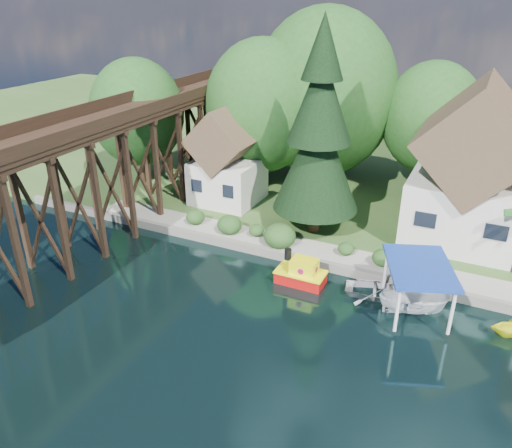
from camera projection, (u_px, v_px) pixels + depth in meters
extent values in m
plane|color=black|center=(281.00, 343.00, 25.61)|extent=(140.00, 140.00, 0.00)
cube|color=#2C4D1F|center=(407.00, 156.00, 53.14)|extent=(140.00, 52.00, 0.50)
cube|color=slate|center=(393.00, 281.00, 30.41)|extent=(60.00, 0.40, 0.62)
cube|color=gray|center=(431.00, 276.00, 30.59)|extent=(50.00, 2.60, 0.06)
cube|color=black|center=(40.00, 216.00, 30.16)|extent=(4.00, 0.36, 8.00)
cube|color=black|center=(78.00, 198.00, 32.76)|extent=(4.00, 0.36, 8.00)
cube|color=black|center=(111.00, 183.00, 35.37)|extent=(4.00, 0.36, 8.00)
cube|color=black|center=(139.00, 169.00, 37.97)|extent=(4.00, 0.36, 8.00)
cube|color=black|center=(163.00, 157.00, 40.57)|extent=(4.00, 0.36, 8.00)
cube|color=black|center=(185.00, 147.00, 43.17)|extent=(4.00, 0.36, 8.00)
cube|color=black|center=(204.00, 138.00, 45.77)|extent=(4.00, 0.36, 8.00)
cube|color=black|center=(221.00, 130.00, 48.37)|extent=(4.00, 0.36, 8.00)
cube|color=black|center=(237.00, 123.00, 50.97)|extent=(4.00, 0.36, 8.00)
cube|color=black|center=(79.00, 125.00, 33.98)|extent=(0.35, 44.00, 0.35)
cube|color=black|center=(120.00, 131.00, 32.61)|extent=(0.35, 44.00, 0.35)
cube|color=black|center=(98.00, 123.00, 33.17)|extent=(4.00, 44.00, 0.30)
cube|color=black|center=(74.00, 112.00, 33.72)|extent=(0.12, 44.00, 0.80)
cube|color=black|center=(121.00, 118.00, 32.15)|extent=(0.12, 44.00, 0.80)
cube|color=silver|center=(465.00, 206.00, 34.69)|extent=(7.50, 8.00, 4.50)
cube|color=brown|center=(479.00, 137.00, 32.56)|extent=(7.64, 8.64, 7.64)
cube|color=black|center=(425.00, 220.00, 32.13)|extent=(1.35, 0.08, 1.00)
cube|color=black|center=(496.00, 232.00, 30.48)|extent=(1.35, 0.08, 1.00)
cube|color=silver|center=(228.00, 180.00, 40.74)|extent=(5.00, 5.00, 3.50)
cube|color=brown|center=(227.00, 138.00, 39.21)|extent=(5.09, 5.40, 5.09)
cube|color=black|center=(197.00, 186.00, 39.15)|extent=(0.90, 0.08, 1.00)
cube|color=black|center=(228.00, 192.00, 38.05)|extent=(0.90, 0.08, 1.00)
cylinder|color=#382314|center=(262.00, 161.00, 43.79)|extent=(0.50, 0.50, 4.50)
ellipsoid|color=#20491A|center=(263.00, 106.00, 41.75)|extent=(4.40, 4.40, 5.06)
cylinder|color=#382314|center=(321.00, 152.00, 45.38)|extent=(0.50, 0.50, 4.95)
ellipsoid|color=#20491A|center=(324.00, 94.00, 43.13)|extent=(5.00, 5.00, 5.75)
cylinder|color=#382314|center=(424.00, 167.00, 42.86)|extent=(0.50, 0.50, 4.05)
ellipsoid|color=#20491A|center=(431.00, 118.00, 41.02)|extent=(4.00, 4.00, 4.60)
cylinder|color=#382314|center=(142.00, 160.00, 44.56)|extent=(0.50, 0.50, 4.05)
ellipsoid|color=#20491A|center=(137.00, 113.00, 42.72)|extent=(4.00, 4.00, 4.60)
ellipsoid|color=#1C3F16|center=(229.00, 223.00, 35.68)|extent=(1.98, 1.98, 1.53)
ellipsoid|color=#1C3F16|center=(256.00, 229.00, 35.21)|extent=(1.54, 1.54, 1.19)
ellipsoid|color=#1C3F16|center=(280.00, 234.00, 33.91)|extent=(2.20, 2.20, 1.70)
ellipsoid|color=#1C3F16|center=(195.00, 216.00, 37.06)|extent=(1.76, 1.76, 1.36)
ellipsoid|color=#1C3F16|center=(346.00, 247.00, 32.75)|extent=(1.54, 1.54, 1.19)
ellipsoid|color=#1C3F16|center=(383.00, 256.00, 31.49)|extent=(1.76, 1.76, 1.36)
cylinder|color=#382314|center=(314.00, 213.00, 35.82)|extent=(0.82, 0.82, 2.73)
cone|color=black|center=(317.00, 158.00, 34.05)|extent=(6.01, 6.01, 7.28)
cone|color=black|center=(321.00, 98.00, 32.29)|extent=(4.37, 4.37, 5.92)
cone|color=black|center=(324.00, 46.00, 30.92)|extent=(2.73, 2.73, 4.10)
cube|color=#B60E0C|center=(301.00, 278.00, 30.71)|extent=(2.94, 1.57, 0.78)
cube|color=#FCF80D|center=(301.00, 272.00, 30.53)|extent=(3.04, 1.67, 0.10)
cube|color=#FCF80D|center=(304.00, 267.00, 30.28)|extent=(1.57, 1.18, 0.98)
cylinder|color=black|center=(288.00, 254.00, 30.42)|extent=(0.43, 0.43, 0.69)
cylinder|color=#9A0B57|center=(301.00, 272.00, 29.78)|extent=(0.35, 0.08, 0.35)
cylinder|color=#9A0B57|center=(308.00, 262.00, 30.77)|extent=(0.35, 0.08, 0.35)
cylinder|color=#9A0B57|center=(316.00, 270.00, 29.97)|extent=(0.08, 0.35, 0.35)
imported|color=silver|center=(379.00, 290.00, 29.40)|extent=(4.52, 3.64, 0.83)
imported|color=white|center=(414.00, 302.00, 27.64)|extent=(4.16, 2.73, 1.50)
cube|color=#183B9E|center=(420.00, 267.00, 26.67)|extent=(4.79, 5.67, 0.18)
cylinder|color=white|center=(452.00, 312.00, 25.25)|extent=(0.18, 0.18, 2.71)
cylinder|color=white|center=(433.00, 270.00, 29.03)|extent=(0.18, 0.18, 2.71)
cylinder|color=white|center=(398.00, 309.00, 25.47)|extent=(0.18, 0.18, 2.71)
cylinder|color=white|center=(386.00, 268.00, 29.26)|extent=(0.18, 0.18, 2.71)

